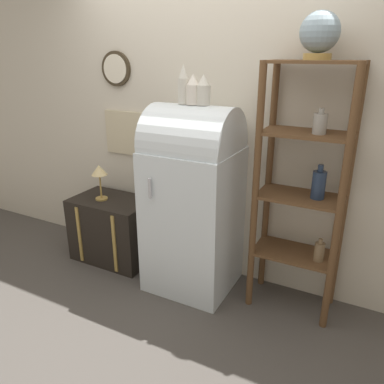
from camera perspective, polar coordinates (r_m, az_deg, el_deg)
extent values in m
plane|color=#4C4742|center=(3.15, -2.00, -15.72)|extent=(12.00, 12.00, 0.00)
cube|color=beige|center=(3.10, 3.03, 10.95)|extent=(7.00, 0.05, 2.70)
cylinder|color=#382D1E|center=(3.51, -11.49, 17.92)|extent=(0.30, 0.03, 0.30)
cylinder|color=beige|center=(3.49, -11.68, 17.90)|extent=(0.24, 0.01, 0.24)
cube|color=#C6B793|center=(3.53, -9.78, 8.81)|extent=(0.48, 0.02, 0.39)
cube|color=silver|center=(3.04, 0.13, -4.32)|extent=(0.67, 0.61, 1.17)
cylinder|color=silver|center=(2.83, 0.14, 7.34)|extent=(0.66, 0.58, 0.58)
cylinder|color=#B7B7BC|center=(2.74, -6.45, 0.56)|extent=(0.02, 0.02, 0.15)
cube|color=black|center=(3.62, -11.86, -5.52)|extent=(0.73, 0.47, 0.60)
cube|color=#AD8942|center=(3.59, -16.79, -6.24)|extent=(0.03, 0.01, 0.54)
cube|color=#AD8942|center=(3.34, -11.75, -7.83)|extent=(0.03, 0.01, 0.54)
cylinder|color=brown|center=(2.69, 9.61, -0.59)|extent=(0.05, 0.05, 1.82)
cylinder|color=brown|center=(2.58, 21.59, -2.65)|extent=(0.05, 0.05, 1.82)
cylinder|color=brown|center=(2.97, 11.53, 1.33)|extent=(0.05, 0.05, 1.82)
cylinder|color=brown|center=(2.88, 22.37, -0.46)|extent=(0.05, 0.05, 1.82)
cube|color=brown|center=(2.96, 15.32, -8.96)|extent=(0.60, 0.34, 0.02)
cube|color=brown|center=(2.77, 16.19, -0.72)|extent=(0.60, 0.34, 0.02)
cube|color=brown|center=(2.64, 17.16, 8.50)|extent=(0.60, 0.34, 0.02)
cube|color=brown|center=(2.60, 18.24, 18.34)|extent=(0.60, 0.34, 0.02)
cylinder|color=#7F6647|center=(2.86, 18.82, -8.63)|extent=(0.07, 0.07, 0.14)
cylinder|color=#7F6647|center=(2.82, 19.02, -7.09)|extent=(0.03, 0.03, 0.03)
cylinder|color=#23334C|center=(2.72, 18.73, 1.01)|extent=(0.09, 0.09, 0.19)
cylinder|color=#23334C|center=(2.68, 19.02, 3.46)|extent=(0.04, 0.04, 0.05)
cylinder|color=#9E998E|center=(2.59, 18.92, 9.81)|extent=(0.09, 0.09, 0.13)
cylinder|color=#9E998E|center=(2.58, 19.13, 11.60)|extent=(0.04, 0.04, 0.03)
cylinder|color=#AD8942|center=(2.60, 18.54, 18.97)|extent=(0.17, 0.17, 0.04)
sphere|color=#7F939E|center=(2.60, 18.92, 22.10)|extent=(0.25, 0.25, 0.25)
cylinder|color=beige|center=(2.80, -1.30, 15.10)|extent=(0.08, 0.08, 0.18)
cone|color=beige|center=(2.79, -1.32, 17.95)|extent=(0.07, 0.07, 0.10)
cylinder|color=silver|center=(2.77, 0.15, 14.61)|extent=(0.10, 0.10, 0.14)
cone|color=silver|center=(2.77, 0.16, 16.83)|extent=(0.09, 0.09, 0.08)
cylinder|color=beige|center=(2.75, 1.76, 14.54)|extent=(0.10, 0.10, 0.14)
cone|color=beige|center=(2.74, 1.78, 16.75)|extent=(0.09, 0.09, 0.07)
cylinder|color=#AD8942|center=(3.52, -13.60, -0.96)|extent=(0.11, 0.11, 0.02)
cylinder|color=#AD8942|center=(3.48, -13.76, 0.84)|extent=(0.02, 0.02, 0.22)
cone|color=#DBC184|center=(3.44, -13.98, 3.27)|extent=(0.14, 0.14, 0.09)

